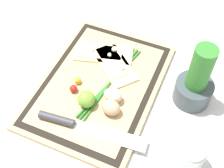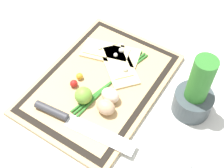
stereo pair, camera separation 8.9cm
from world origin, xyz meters
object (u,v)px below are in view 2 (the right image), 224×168
(herb_pot, at_px, (195,95))
(sauce_jar, at_px, (171,167))
(pizza_slice_near, at_px, (110,52))
(cherry_tomato_yellow, at_px, (80,76))
(knife, at_px, (67,118))
(egg_pink, at_px, (110,95))
(lime, at_px, (82,95))
(pizza_slice_far, at_px, (119,64))
(egg_brown, at_px, (106,107))
(cherry_tomato_red, at_px, (74,84))

(herb_pot, xyz_separation_m, sauce_jar, (0.20, 0.03, -0.03))
(pizza_slice_near, distance_m, cherry_tomato_yellow, 0.14)
(knife, xyz_separation_m, sauce_jar, (-0.02, 0.30, 0.02))
(herb_pot, bearing_deg, egg_pink, -62.14)
(egg_pink, xyz_separation_m, lime, (0.04, -0.07, 0.00))
(pizza_slice_near, height_order, egg_pink, egg_pink)
(pizza_slice_far, height_order, lime, lime)
(pizza_slice_far, relative_size, knife, 0.61)
(knife, distance_m, egg_brown, 0.11)
(egg_brown, xyz_separation_m, sauce_jar, (0.06, 0.22, 0.01))
(knife, xyz_separation_m, lime, (-0.08, -0.00, 0.02))
(egg_pink, height_order, cherry_tomato_red, egg_pink)
(cherry_tomato_yellow, bearing_deg, egg_pink, 82.56)
(sauce_jar, bearing_deg, cherry_tomato_yellow, -107.83)
(pizza_slice_near, relative_size, egg_brown, 3.72)
(egg_pink, bearing_deg, cherry_tomato_red, -82.03)
(sauce_jar, bearing_deg, pizza_slice_far, -127.86)
(cherry_tomato_red, relative_size, cherry_tomato_yellow, 1.11)
(herb_pot, bearing_deg, knife, -49.53)
(cherry_tomato_yellow, bearing_deg, sauce_jar, 72.17)
(pizza_slice_near, xyz_separation_m, sauce_jar, (0.25, 0.33, 0.02))
(egg_pink, bearing_deg, egg_brown, 15.33)
(pizza_slice_far, height_order, herb_pot, herb_pot)
(cherry_tomato_red, bearing_deg, knife, 27.86)
(knife, relative_size, egg_brown, 5.65)
(pizza_slice_near, distance_m, egg_brown, 0.22)
(pizza_slice_near, relative_size, herb_pot, 0.96)
(egg_pink, height_order, herb_pot, herb_pot)
(knife, bearing_deg, pizza_slice_far, 176.65)
(knife, distance_m, egg_pink, 0.13)
(sauce_jar, bearing_deg, pizza_slice_near, -126.58)
(cherry_tomato_red, height_order, cherry_tomato_yellow, cherry_tomato_red)
(knife, bearing_deg, egg_brown, 137.34)
(lime, relative_size, sauce_jar, 0.47)
(pizza_slice_near, relative_size, egg_pink, 3.72)
(egg_pink, bearing_deg, pizza_slice_near, -146.52)
(knife, relative_size, egg_pink, 5.65)
(pizza_slice_far, distance_m, cherry_tomato_yellow, 0.13)
(cherry_tomato_yellow, xyz_separation_m, sauce_jar, (0.11, 0.35, 0.02))
(egg_pink, distance_m, lime, 0.08)
(lime, xyz_separation_m, herb_pot, (-0.15, 0.27, 0.03))
(egg_pink, bearing_deg, pizza_slice_far, -158.44)
(cherry_tomato_yellow, bearing_deg, cherry_tomato_red, 4.57)
(pizza_slice_far, xyz_separation_m, herb_pot, (0.02, 0.25, 0.05))
(pizza_slice_near, height_order, knife, pizza_slice_near)
(egg_pink, xyz_separation_m, herb_pot, (-0.11, 0.20, 0.03))
(lime, height_order, herb_pot, herb_pot)
(pizza_slice_far, bearing_deg, herb_pot, 86.41)
(pizza_slice_far, xyz_separation_m, cherry_tomato_red, (0.14, -0.07, 0.01))
(knife, distance_m, cherry_tomato_yellow, 0.14)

